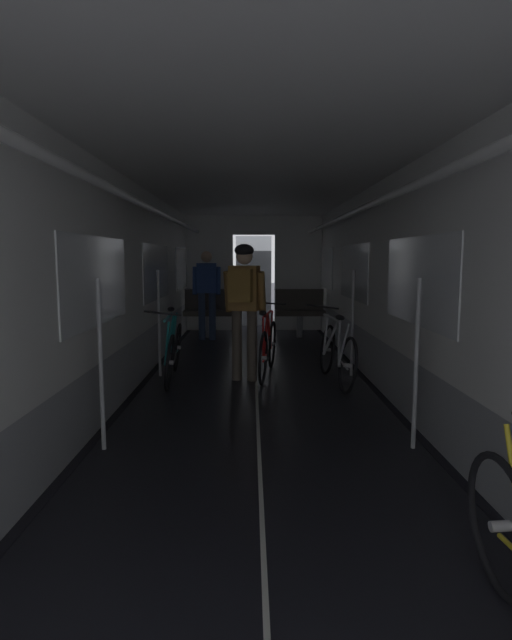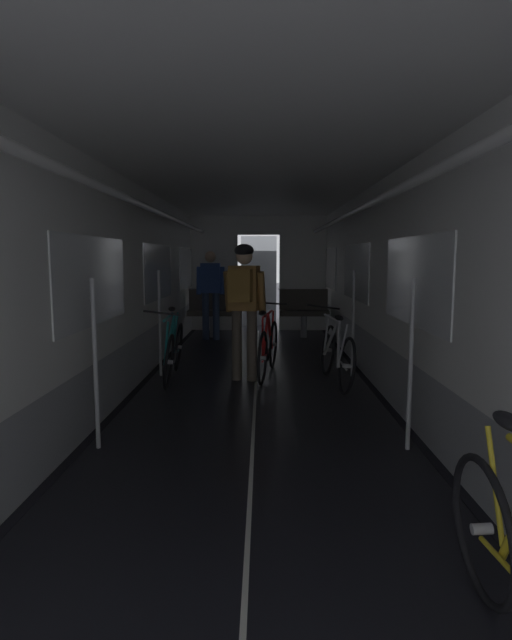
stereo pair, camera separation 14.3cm
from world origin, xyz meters
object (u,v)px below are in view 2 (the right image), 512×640
at_px(bicycle_silver, 336,353).
at_px(person_standing_near_bench, 211,289).
at_px(bicycle_teal, 174,350).
at_px(bench_seat_far_left, 213,308).
at_px(bench_seat_far_right, 304,308).
at_px(bicycle_red_in_aisle, 268,347).
at_px(person_cyclist_aisle, 244,297).

xyz_separation_m(bicycle_silver, person_standing_near_bench, (-1.90, 3.41, 0.59)).
bearing_deg(bicycle_teal, bench_seat_far_left, 87.50).
bearing_deg(bench_seat_far_right, bicycle_red_in_aisle, -102.39).
bearing_deg(bench_seat_far_left, bicycle_teal, -92.50).
xyz_separation_m(person_cyclist_aisle, bicycle_red_in_aisle, (0.31, 0.27, -0.69)).
bearing_deg(person_cyclist_aisle, bicycle_silver, -7.73).
xyz_separation_m(bicycle_teal, bicycle_silver, (2.06, -0.21, -0.00)).
distance_m(person_cyclist_aisle, person_standing_near_bench, 3.34).
distance_m(bench_seat_far_left, person_standing_near_bench, 0.55).
relative_size(bench_seat_far_right, bicycle_teal, 0.58).
height_order(bench_seat_far_right, person_standing_near_bench, person_standing_near_bench).
xyz_separation_m(bench_seat_far_right, person_cyclist_aisle, (-1.05, -3.63, 0.50)).
bearing_deg(person_cyclist_aisle, bench_seat_far_left, 101.66).
distance_m(bicycle_teal, person_cyclist_aisle, 1.14).
distance_m(bench_seat_far_left, bench_seat_far_right, 1.80).
distance_m(bench_seat_far_left, bicycle_red_in_aisle, 3.53).
distance_m(bench_seat_far_right, bicycle_teal, 4.08).
bearing_deg(person_cyclist_aisle, person_standing_near_bench, 102.92).
xyz_separation_m(bench_seat_far_right, bicycle_teal, (-1.96, -3.58, -0.19)).
height_order(bench_seat_far_left, bench_seat_far_right, same).
xyz_separation_m(bench_seat_far_right, bicycle_silver, (0.10, -3.79, -0.19)).
bearing_deg(bench_seat_far_right, person_standing_near_bench, -168.17).
bearing_deg(person_standing_near_bench, bench_seat_far_right, 11.83).
distance_m(person_cyclist_aisle, bicycle_red_in_aisle, 0.80).
distance_m(bicycle_teal, bicycle_red_in_aisle, 1.23).
distance_m(bench_seat_far_right, person_cyclist_aisle, 3.82).
relative_size(bench_seat_far_left, person_standing_near_bench, 0.58).
height_order(bench_seat_far_left, person_cyclist_aisle, person_cyclist_aisle).
height_order(bench_seat_far_left, person_standing_near_bench, person_standing_near_bench).
height_order(bench_seat_far_left, bicycle_red_in_aisle, bench_seat_far_left).
bearing_deg(bicycle_red_in_aisle, person_standing_near_bench, 109.48).
xyz_separation_m(bench_seat_far_left, person_cyclist_aisle, (0.75, -3.63, 0.50)).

